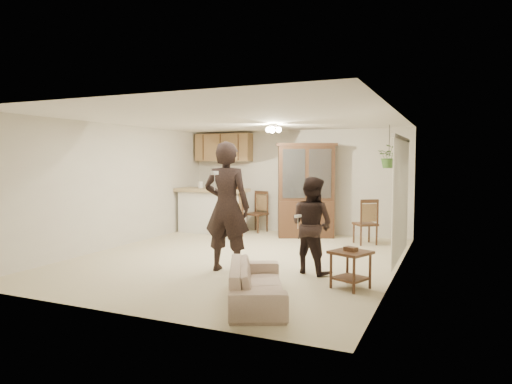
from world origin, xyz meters
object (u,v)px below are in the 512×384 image
at_px(child, 312,230).
at_px(side_table, 351,269).
at_px(chair_hutch_right, 365,231).
at_px(adult, 227,215).
at_px(chair_hutch_left, 257,220).
at_px(sofa, 257,273).
at_px(chair_bar, 229,223).
at_px(china_hutch, 306,191).

height_order(child, side_table, child).
bearing_deg(chair_hutch_right, child, 47.74).
xyz_separation_m(adult, chair_hutch_left, (-1.17, 3.87, -0.62)).
bearing_deg(adult, chair_hutch_left, -78.92).
relative_size(side_table, chair_hutch_right, 0.65).
height_order(sofa, chair_bar, chair_bar).
distance_m(sofa, chair_bar, 4.94).
height_order(sofa, adult, adult).
xyz_separation_m(sofa, china_hutch, (-0.91, 4.92, 0.70)).
bearing_deg(side_table, chair_hutch_left, 128.12).
distance_m(side_table, chair_hutch_right, 3.49).
xyz_separation_m(adult, china_hutch, (0.17, 3.64, 0.17)).
xyz_separation_m(adult, chair_hutch_right, (1.60, 3.26, -0.63)).
xyz_separation_m(child, side_table, (0.75, -0.64, -0.40)).
relative_size(china_hutch, side_table, 3.45).
bearing_deg(child, chair_bar, -23.49).
relative_size(sofa, side_table, 2.99).
relative_size(sofa, china_hutch, 0.87).
xyz_separation_m(sofa, side_table, (0.94, 1.08, -0.09)).
bearing_deg(chair_hutch_right, china_hutch, -50.41).
relative_size(adult, chair_hutch_left, 1.79).
distance_m(side_table, chair_hutch_left, 5.17).
bearing_deg(chair_bar, chair_hutch_left, 92.21).
xyz_separation_m(adult, child, (1.27, 0.44, -0.22)).
height_order(child, china_hutch, china_hutch).
relative_size(adult, side_table, 2.87).
bearing_deg(side_table, chair_hutch_right, 96.96).
distance_m(chair_bar, chair_hutch_left, 0.96).
relative_size(child, chair_hutch_left, 1.34).
height_order(chair_bar, chair_hutch_right, chair_bar).
bearing_deg(sofa, china_hutch, -14.43).
xyz_separation_m(side_table, chair_bar, (-3.49, 3.15, 0.05)).
height_order(sofa, chair_hutch_right, chair_hutch_right).
xyz_separation_m(sofa, child, (0.19, 1.72, 0.31)).
distance_m(sofa, child, 1.76).
bearing_deg(child, side_table, 158.80).
distance_m(child, chair_hutch_left, 4.23).
relative_size(child, chair_hutch_right, 1.40).
bearing_deg(side_table, adult, 174.32).
height_order(sofa, side_table, sofa).
distance_m(sofa, chair_hutch_left, 5.62).
bearing_deg(sofa, adult, 15.12).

